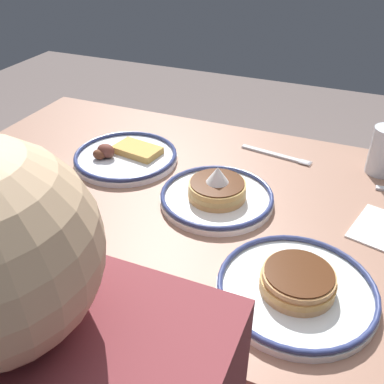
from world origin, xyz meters
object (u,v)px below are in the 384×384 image
Objects in this scene: plate_center_pancakes at (297,287)px; plate_near_main at (126,156)px; plate_far_companion at (217,194)px; fork_near at (276,155)px; plate_far_side at (9,179)px.

plate_near_main is at bearing -30.54° from plate_center_pancakes.
plate_far_companion is 0.28m from fork_near.
plate_near_main is 1.37× the size of fork_near.
plate_far_companion is (-0.29, 0.09, 0.01)m from plate_near_main.
plate_center_pancakes is 1.40× the size of fork_near.
plate_near_main is at bearing -133.80° from plate_far_side.
plate_center_pancakes reaches higher than plate_far_side.
plate_far_companion is at bearing 163.05° from plate_near_main.
plate_far_side is (0.71, -0.09, -0.00)m from plate_center_pancakes.
fork_near is at bearing -145.26° from plate_far_side.
plate_far_companion is 1.00× the size of plate_far_side.
plate_center_pancakes is (-0.51, 0.30, 0.00)m from plate_near_main.
plate_far_side is 1.31× the size of fork_near.
plate_near_main is at bearing 26.47° from fork_near.
fork_near is (-0.07, -0.27, -0.02)m from plate_far_companion.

